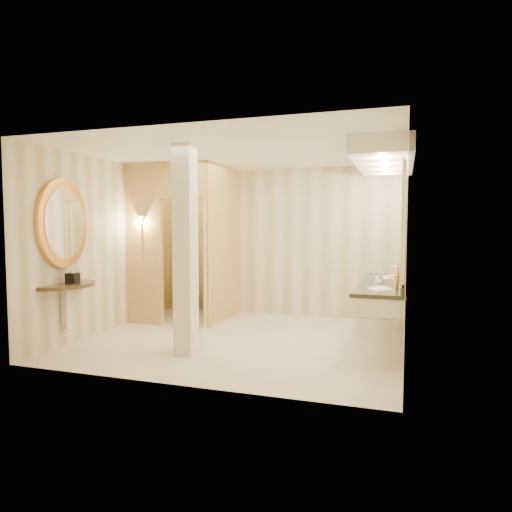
% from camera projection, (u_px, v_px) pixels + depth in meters
% --- Properties ---
extents(floor, '(4.50, 4.50, 0.00)m').
position_uv_depth(floor, '(242.00, 339.00, 6.68)').
color(floor, white).
rests_on(floor, ground).
extents(ceiling, '(4.50, 4.50, 0.00)m').
position_uv_depth(ceiling, '(242.00, 153.00, 6.49)').
color(ceiling, white).
rests_on(ceiling, wall_back).
extents(wall_back, '(4.50, 0.02, 2.70)m').
position_uv_depth(wall_back, '(278.00, 242.00, 8.48)').
color(wall_back, beige).
rests_on(wall_back, floor).
extents(wall_front, '(4.50, 0.02, 2.70)m').
position_uv_depth(wall_front, '(176.00, 257.00, 4.69)').
color(wall_front, beige).
rests_on(wall_front, floor).
extents(wall_left, '(0.02, 4.00, 2.70)m').
position_uv_depth(wall_left, '(110.00, 245.00, 7.28)').
color(wall_left, beige).
rests_on(wall_left, floor).
extents(wall_right, '(0.02, 4.00, 2.70)m').
position_uv_depth(wall_right, '(406.00, 250.00, 5.89)').
color(wall_right, beige).
rests_on(wall_right, floor).
extents(toilet_closet, '(1.50, 1.55, 2.70)m').
position_uv_depth(toilet_closet, '(200.00, 242.00, 7.85)').
color(toilet_closet, '#D5C26F').
rests_on(toilet_closet, floor).
extents(wall_sconce, '(0.14, 0.14, 0.42)m').
position_uv_depth(wall_sconce, '(142.00, 221.00, 7.56)').
color(wall_sconce, '#D89245').
rests_on(wall_sconce, toilet_closet).
extents(vanity, '(0.75, 2.61, 2.09)m').
position_uv_depth(vanity, '(386.00, 228.00, 6.33)').
color(vanity, white).
rests_on(vanity, floor).
extents(console_shelf, '(0.94, 0.94, 1.92)m').
position_uv_depth(console_shelf, '(63.00, 250.00, 6.24)').
color(console_shelf, black).
rests_on(console_shelf, floor).
extents(pillar, '(0.25, 0.25, 2.70)m').
position_uv_depth(pillar, '(185.00, 250.00, 5.87)').
color(pillar, white).
rests_on(pillar, floor).
extents(tissue_box, '(0.16, 0.16, 0.14)m').
position_uv_depth(tissue_box, '(73.00, 278.00, 6.23)').
color(tissue_box, black).
rests_on(tissue_box, console_shelf).
extents(toilet, '(0.43, 0.70, 0.68)m').
position_uv_depth(toilet, '(188.00, 295.00, 8.70)').
color(toilet, white).
rests_on(toilet, floor).
extents(soap_bottle_a, '(0.06, 0.06, 0.12)m').
position_uv_depth(soap_bottle_a, '(373.00, 277.00, 6.46)').
color(soap_bottle_a, beige).
rests_on(soap_bottle_a, vanity).
extents(soap_bottle_b, '(0.11, 0.11, 0.12)m').
position_uv_depth(soap_bottle_b, '(378.00, 281.00, 6.03)').
color(soap_bottle_b, silver).
rests_on(soap_bottle_b, vanity).
extents(soap_bottle_c, '(0.09, 0.09, 0.21)m').
position_uv_depth(soap_bottle_c, '(381.00, 276.00, 6.29)').
color(soap_bottle_c, '#C6B28C').
rests_on(soap_bottle_c, vanity).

